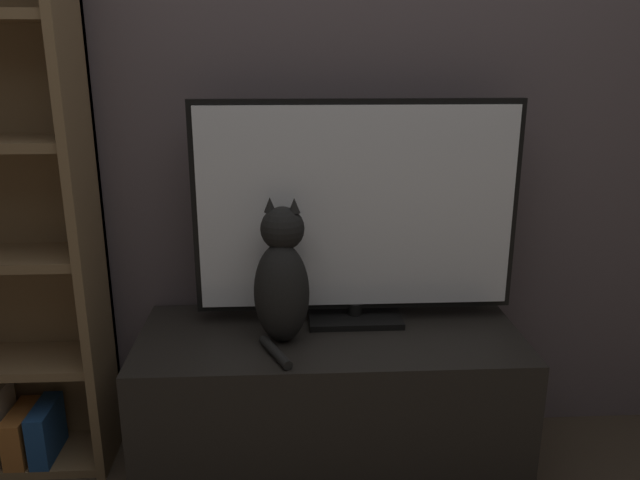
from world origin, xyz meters
name	(u,v)px	position (x,y,z in m)	size (l,w,h in m)	color
wall_back	(325,73)	(0.00, 1.22, 1.30)	(4.80, 0.05, 2.60)	#564C51
tv_stand	(330,404)	(0.00, 0.92, 0.26)	(1.21, 0.52, 0.51)	black
tv	(356,213)	(0.09, 1.03, 0.88)	(1.03, 0.18, 0.72)	black
cat	(282,280)	(-0.15, 0.89, 0.71)	(0.19, 0.31, 0.45)	black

